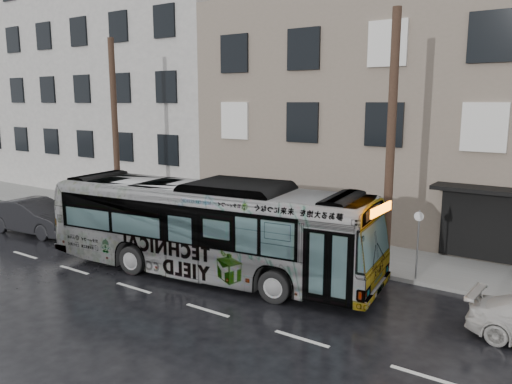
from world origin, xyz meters
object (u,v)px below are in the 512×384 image
utility_pole_front (391,146)px  bus (208,228)px  sign_post (418,245)px  dark_sedan (35,216)px  utility_pole_rear (115,132)px

utility_pole_front → bus: size_ratio=0.73×
sign_post → dark_sedan: 17.19m
dark_sedan → utility_pole_front: bearing=-83.5°
utility_pole_rear → dark_sedan: size_ratio=1.84×
utility_pole_front → sign_post: bearing=0.0°
sign_post → utility_pole_front: bearing=180.0°
utility_pole_rear → bus: 9.72m
utility_pole_rear → sign_post: utility_pole_rear is taller
utility_pole_front → bus: 6.94m
utility_pole_front → utility_pole_rear: size_ratio=1.00×
utility_pole_front → sign_post: size_ratio=3.75×
utility_pole_rear → dark_sedan: (-1.72, -3.54, -3.84)m
sign_post → bus: bus is taller
sign_post → bus: 7.26m
dark_sedan → utility_pole_rear: bearing=-32.0°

